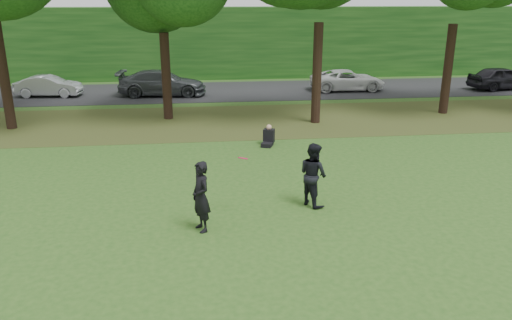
# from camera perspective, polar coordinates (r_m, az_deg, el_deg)

# --- Properties ---
(ground) EXTENTS (120.00, 120.00, 0.00)m
(ground) POSITION_cam_1_polar(r_m,az_deg,el_deg) (11.97, 1.42, -10.44)
(ground) COLOR #254D18
(ground) RESTS_ON ground
(leaf_litter) EXTENTS (60.00, 7.00, 0.01)m
(leaf_litter) POSITION_cam_1_polar(r_m,az_deg,el_deg) (24.14, -2.92, 4.46)
(leaf_litter) COLOR #453A18
(leaf_litter) RESTS_ON ground
(street) EXTENTS (70.00, 7.00, 0.02)m
(street) POSITION_cam_1_polar(r_m,az_deg,el_deg) (31.95, -3.91, 7.86)
(street) COLOR black
(street) RESTS_ON ground
(far_hedge) EXTENTS (70.00, 3.00, 5.00)m
(far_hedge) POSITION_cam_1_polar(r_m,az_deg,el_deg) (37.56, -4.49, 13.23)
(far_hedge) COLOR #123D11
(far_hedge) RESTS_ON ground
(player_left) EXTENTS (0.67, 0.79, 1.85)m
(player_left) POSITION_cam_1_polar(r_m,az_deg,el_deg) (12.69, -6.32, -4.20)
(player_left) COLOR black
(player_left) RESTS_ON ground
(player_right) EXTENTS (1.04, 1.12, 1.84)m
(player_right) POSITION_cam_1_polar(r_m,az_deg,el_deg) (14.27, 6.55, -1.65)
(player_right) COLOR black
(player_right) RESTS_ON ground
(parked_cars) EXTENTS (38.81, 3.04, 1.51)m
(parked_cars) POSITION_cam_1_polar(r_m,az_deg,el_deg) (30.82, -4.69, 8.82)
(parked_cars) COLOR black
(parked_cars) RESTS_ON street
(frisbee) EXTENTS (0.33, 0.30, 0.17)m
(frisbee) POSITION_cam_1_polar(r_m,az_deg,el_deg) (13.31, -1.52, 0.20)
(frisbee) COLOR #EE1454
(frisbee) RESTS_ON ground
(seated_person) EXTENTS (0.65, 0.83, 0.83)m
(seated_person) POSITION_cam_1_polar(r_m,az_deg,el_deg) (20.15, 1.43, 2.59)
(seated_person) COLOR black
(seated_person) RESTS_ON ground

